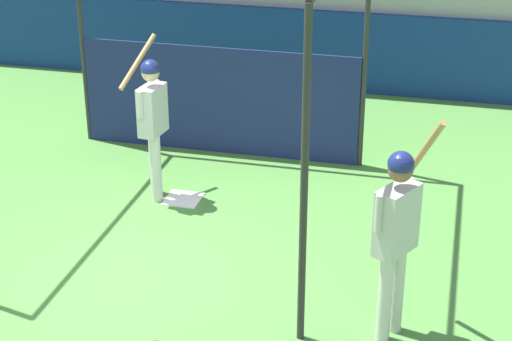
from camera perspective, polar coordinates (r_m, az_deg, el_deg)
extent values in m
plane|color=#477F38|center=(9.22, -8.11, -7.05)|extent=(60.00, 60.00, 0.00)
cube|color=navy|center=(14.69, 1.13, 8.22)|extent=(24.00, 0.12, 1.36)
cube|color=#1E6B3D|center=(14.89, 2.62, 11.32)|extent=(0.45, 0.40, 0.10)
cube|color=#1E6B3D|center=(14.79, 4.74, 11.18)|extent=(0.45, 0.40, 0.10)
cube|color=#1E6B3D|center=(14.71, 6.89, 11.02)|extent=(0.45, 0.40, 0.10)
cube|color=#1E6B3D|center=(14.66, 9.06, 10.84)|extent=(0.45, 0.40, 0.10)
cube|color=#1E6B3D|center=(14.62, 11.24, 10.65)|extent=(0.45, 0.40, 0.10)
cube|color=#1E6B3D|center=(14.61, 13.42, 10.44)|extent=(0.45, 0.40, 0.10)
cube|color=#1E6B3D|center=(14.61, 15.60, 10.21)|extent=(0.45, 0.40, 0.10)
cylinder|color=#282828|center=(7.43, 3.23, -0.96)|extent=(0.07, 0.07, 3.19)
cylinder|color=#282828|center=(12.34, -11.56, 9.00)|extent=(0.07, 0.07, 3.19)
cylinder|color=#282828|center=(11.26, 7.31, 7.81)|extent=(0.07, 0.07, 3.19)
cube|color=navy|center=(11.88, -2.50, 4.65)|extent=(3.91, 0.03, 1.53)
cube|color=white|center=(10.79, -4.88, -1.90)|extent=(0.44, 0.44, 0.02)
cylinder|color=silver|center=(10.62, -6.67, 0.09)|extent=(0.14, 0.14, 0.86)
cylinder|color=silver|center=(10.82, -6.79, 0.57)|extent=(0.14, 0.14, 0.86)
cube|color=#B7B7B7|center=(10.45, -6.92, 4.02)|extent=(0.27, 0.44, 0.61)
sphere|color=tan|center=(10.29, -7.06, 6.49)|extent=(0.22, 0.22, 0.22)
sphere|color=navy|center=(10.28, -7.07, 6.75)|extent=(0.23, 0.23, 0.23)
cylinder|color=#B7B7B7|center=(10.23, -7.72, 4.36)|extent=(0.08, 0.08, 0.34)
cylinder|color=#B7B7B7|center=(10.60, -6.61, 5.14)|extent=(0.08, 0.08, 0.34)
cylinder|color=#AD7F4C|center=(10.63, -7.90, 7.20)|extent=(0.27, 0.73, 0.55)
sphere|color=#AD7F4C|center=(10.50, -6.28, 5.64)|extent=(0.08, 0.08, 0.08)
cylinder|color=silver|center=(8.04, 8.59, -8.41)|extent=(0.18, 0.18, 0.90)
cylinder|color=silver|center=(8.19, 9.39, -7.82)|extent=(0.18, 0.18, 0.90)
cube|color=#B7B7B7|center=(7.73, 9.36, -3.28)|extent=(0.40, 0.50, 0.64)
sphere|color=brown|center=(7.52, 9.62, 0.05)|extent=(0.23, 0.23, 0.23)
sphere|color=navy|center=(7.50, 9.64, 0.41)|extent=(0.24, 0.24, 0.24)
cylinder|color=#B7B7B7|center=(7.51, 8.20, -2.85)|extent=(0.09, 0.09, 0.35)
cylinder|color=#B7B7B7|center=(7.87, 10.13, -1.65)|extent=(0.09, 0.09, 0.35)
cylinder|color=#AD7F4C|center=(7.78, 11.13, 1.30)|extent=(0.38, 0.47, 0.75)
sphere|color=#AD7F4C|center=(7.79, 9.39, -1.40)|extent=(0.08, 0.08, 0.08)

